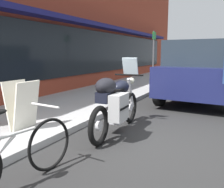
% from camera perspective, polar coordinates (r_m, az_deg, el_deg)
% --- Properties ---
extents(ground_plane, '(80.00, 80.00, 0.00)m').
position_cam_1_polar(ground_plane, '(4.40, 6.81, -10.79)').
color(ground_plane, '#292929').
extents(storefront_building, '(23.01, 0.90, 6.53)m').
position_cam_1_polar(storefront_building, '(12.87, -0.77, 16.80)').
color(storefront_building, brown).
rests_on(storefront_building, ground_plane).
extents(sidewalk_curb, '(30.00, 2.86, 0.12)m').
position_cam_1_polar(sidewalk_curb, '(13.63, 8.07, 3.07)').
color(sidewalk_curb, '#A7A7A7').
rests_on(sidewalk_curb, ground_plane).
extents(touring_motorcycle, '(2.19, 0.72, 1.41)m').
position_cam_1_polar(touring_motorcycle, '(4.62, 0.90, -1.89)').
color(touring_motorcycle, black).
rests_on(touring_motorcycle, ground_plane).
extents(parked_bicycle, '(1.69, 0.48, 0.93)m').
position_cam_1_polar(parked_bicycle, '(3.08, -21.09, -12.85)').
color(parked_bicycle, black).
rests_on(parked_bicycle, ground_plane).
extents(parked_minivan, '(4.86, 2.46, 1.85)m').
position_cam_1_polar(parked_minivan, '(8.51, 20.38, 5.08)').
color(parked_minivan, '#191E4C').
rests_on(parked_minivan, ground_plane).
extents(sandwich_board_sign, '(0.55, 0.40, 0.88)m').
position_cam_1_polar(sandwich_board_sign, '(4.90, -19.69, -2.31)').
color(sandwich_board_sign, silver).
rests_on(sandwich_board_sign, sidewalk_curb).
extents(parking_sign_pole, '(0.44, 0.07, 2.33)m').
position_cam_1_polar(parking_sign_pole, '(11.29, 9.39, 9.12)').
color(parking_sign_pole, '#59595B').
rests_on(parking_sign_pole, sidewalk_curb).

